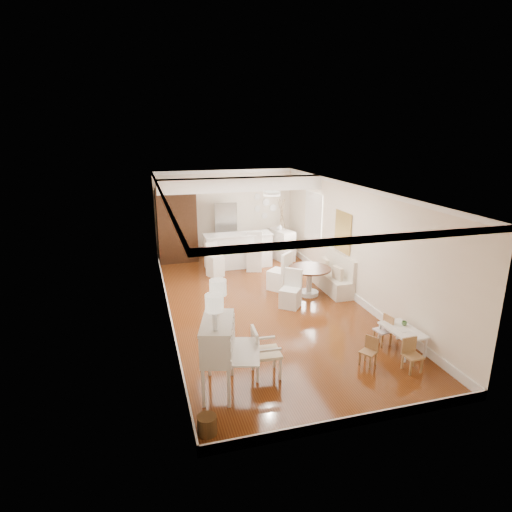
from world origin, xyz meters
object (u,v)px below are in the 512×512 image
kids_table (402,340)px  kids_chair_b (383,330)px  fridge (236,230)px  kids_chair_c (413,355)px  kids_chair_a (368,352)px  pantry_cabinet (177,226)px  secretary_bureau (218,356)px  slip_chair_far (279,271)px  bar_stool_right (254,252)px  breakfast_counter (238,250)px  wicker_basket (207,425)px  slip_chair_near (291,289)px  sideboard (281,244)px  bar_stool_left (215,260)px  gustavian_armchair (266,352)px  dining_table (309,281)px

kids_table → kids_chair_b: 0.39m
kids_table → fridge: (-1.60, 6.90, 0.68)m
kids_chair_b → kids_chair_c: size_ratio=0.99×
kids_chair_a → pantry_cabinet: bearing=168.4°
secretary_bureau → pantry_cabinet: size_ratio=0.53×
kids_table → kids_chair_a: kids_chair_a is taller
secretary_bureau → slip_chair_far: (2.39, 4.04, -0.10)m
pantry_cabinet → kids_table: bearing=-63.2°
bar_stool_right → pantry_cabinet: size_ratio=0.49×
breakfast_counter → kids_table: bearing=-72.9°
kids_chair_a → breakfast_counter: breakfast_counter is taller
kids_chair_c → pantry_cabinet: bearing=110.4°
breakfast_counter → fridge: fridge is taller
slip_chair_far → wicker_basket: bearing=18.6°
kids_chair_c → slip_chair_near: size_ratio=0.66×
secretary_bureau → wicker_basket: secretary_bureau is taller
fridge → sideboard: fridge is taller
secretary_bureau → bar_stool_left: (0.96, 5.52, -0.13)m
kids_chair_a → slip_chair_near: slip_chair_near is taller
bar_stool_left → fridge: size_ratio=0.54×
kids_chair_a → pantry_cabinet: pantry_cabinet is taller
kids_chair_b → pantry_cabinet: 7.44m
kids_chair_c → slip_chair_near: 3.39m
slip_chair_far → gustavian_armchair: bearing=25.5°
pantry_cabinet → fridge: (1.90, -0.03, -0.25)m
bar_stool_right → pantry_cabinet: (-2.08, 1.53, 0.59)m
kids_chair_b → kids_table: bearing=25.6°
kids_chair_b → pantry_cabinet: bearing=-163.0°
bar_stool_left → kids_chair_c: bearing=-92.4°
sideboard → pantry_cabinet: bearing=154.8°
slip_chair_near → bar_stool_right: size_ratio=0.80×
bar_stool_left → bar_stool_right: bearing=-13.9°
kids_table → slip_chair_near: slip_chair_near is taller
bar_stool_right → fridge: fridge is taller
bar_stool_left → fridge: 2.06m
slip_chair_far → fridge: bearing=-125.7°
sideboard → kids_chair_a: bearing=-108.8°
kids_chair_a → slip_chair_far: slip_chair_far is taller
secretary_bureau → kids_chair_c: (3.35, -0.34, -0.31)m
kids_chair_b → bar_stool_right: bar_stool_right is taller
wicker_basket → kids_chair_b: (3.73, 1.63, 0.16)m
kids_chair_b → kids_chair_a: bearing=-56.4°
kids_chair_c → secretary_bureau: bearing=171.4°
fridge → gustavian_armchair: bearing=-99.1°
breakfast_counter → sideboard: 1.58m
kids_chair_a → dining_table: size_ratio=0.50×
gustavian_armchair → kids_chair_b: gustavian_armchair is taller
secretary_bureau → bar_stool_left: 5.60m
wicker_basket → kids_chair_c: kids_chair_c is taller
bar_stool_right → sideboard: (1.14, 0.86, -0.08)m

